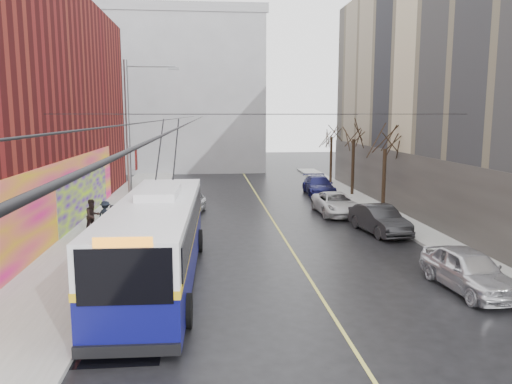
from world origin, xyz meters
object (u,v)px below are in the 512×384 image
parked_car_d (319,186)px  pedestrian_c (106,215)px  parked_car_a (469,270)px  tree_mid (354,129)px  pedestrian_a (114,219)px  tree_far (332,128)px  tree_near (386,137)px  parked_car_c (336,204)px  pedestrian_b (93,216)px  trolleybus (157,239)px  following_car (190,203)px  streetlight_pole (132,146)px  parked_car_b (379,219)px

parked_car_d → pedestrian_c: 18.42m
parked_car_a → parked_car_d: parked_car_a is taller
tree_mid → pedestrian_a: size_ratio=4.28×
tree_far → parked_car_d: 8.08m
tree_near → parked_car_c: (-3.20, -0.19, -4.27)m
parked_car_c → pedestrian_b: (-14.34, -4.29, 0.34)m
trolleybus → following_car: bearing=88.3°
parked_car_d → pedestrian_b: size_ratio=2.87×
parked_car_a → following_car: bearing=120.3°
tree_mid → pedestrian_b: size_ratio=3.72×
streetlight_pole → parked_car_a: (13.14, -8.52, -4.07)m
trolleybus → parked_car_c: (10.17, 12.30, -1.01)m
streetlight_pole → tree_far: (15.14, 20.00, 0.30)m
tree_mid → parked_car_b: 13.50m
following_car → pedestrian_a: (-3.77, -5.74, 0.21)m
trolleybus → pedestrian_a: size_ratio=8.42×
parked_car_a → parked_car_b: bearing=86.9°
tree_far → pedestrian_b: tree_far is taller
parked_car_b → pedestrian_a: pedestrian_a is taller
tree_mid → parked_car_c: size_ratio=1.32×
streetlight_pole → parked_car_c: 13.91m
streetlight_pole → pedestrian_c: bearing=129.0°
tree_near → following_car: 13.33m
tree_near → parked_car_b: size_ratio=1.38×
parked_car_b → parked_car_c: 5.44m
parked_car_b → pedestrian_b: pedestrian_b is taller
tree_mid → pedestrian_b: bearing=-146.8°
streetlight_pole → following_car: bearing=69.6°
parked_car_d → following_car: 12.19m
trolleybus → parked_car_d: size_ratio=2.55×
parked_car_b → pedestrian_b: (-15.34, 1.05, 0.29)m
pedestrian_a → pedestrian_c: pedestrian_c is taller
pedestrian_b → pedestrian_c: pedestrian_b is taller
parked_car_d → pedestrian_a: bearing=-135.4°
trolleybus → pedestrian_c: bearing=114.1°
parked_car_d → parked_car_b: bearing=-86.3°
tree_mid → parked_car_c: (-3.20, -7.19, -4.55)m
streetlight_pole → tree_near: streetlight_pole is taller
streetlight_pole → parked_car_d: streetlight_pole is taller
following_car → pedestrian_c: 6.30m
parked_car_b → parked_car_c: (-1.00, 5.34, -0.06)m
following_car → pedestrian_b: pedestrian_b is taller
tree_near → following_car: size_ratio=1.52×
streetlight_pole → following_car: 8.37m
tree_far → following_car: (-12.60, -13.18, -4.43)m
tree_far → parked_car_a: tree_far is taller
tree_mid → parked_car_d: bearing=164.3°
parked_car_c → pedestrian_c: size_ratio=3.24×
parked_car_d → pedestrian_c: (-14.49, -11.37, 0.18)m
tree_near → parked_car_c: tree_near is taller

